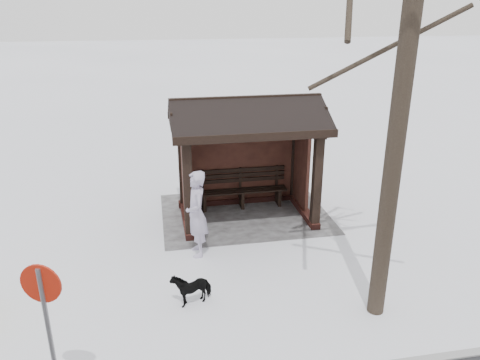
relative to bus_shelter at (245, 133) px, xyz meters
name	(u,v)px	position (x,y,z in m)	size (l,w,h in m)	color
ground	(246,217)	(0.00, 0.16, -2.17)	(120.00, 120.00, 0.00)	white
trampled_patch	(245,213)	(0.00, -0.04, -2.16)	(4.20, 3.20, 0.02)	gray
bus_shelter	(245,133)	(0.00, 0.00, 0.00)	(3.60, 2.40, 3.09)	#3B1915
pedestrian	(197,214)	(1.39, 1.77, -1.22)	(0.69, 0.45, 1.89)	#ABA1BD
dog	(191,287)	(1.67, 3.48, -1.86)	(0.33, 0.72, 0.61)	black
road_sign	(45,304)	(3.65, 5.40, -0.61)	(0.52, 0.20, 2.13)	slate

